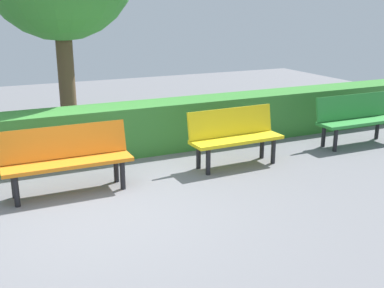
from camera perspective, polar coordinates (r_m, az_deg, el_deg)
ground_plane at (r=5.74m, az=-12.63°, el=-8.07°), size 20.15×20.15×0.00m
bench_green at (r=8.67m, az=19.31°, el=3.10°), size 1.54×0.47×0.86m
bench_yellow at (r=7.11m, az=5.18°, el=1.17°), size 1.46×0.50×0.86m
bench_orange at (r=6.25m, az=-15.00°, el=-1.45°), size 1.63×0.47×0.86m
hedge_row at (r=7.72m, az=-7.77°, el=1.75°), size 16.15×0.67×0.81m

